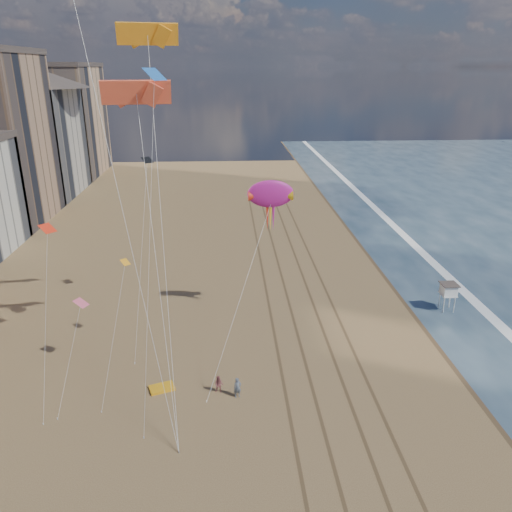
{
  "coord_description": "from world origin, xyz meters",
  "views": [
    {
      "loc": [
        -5.8,
        -17.29,
        25.98
      ],
      "look_at": [
        -3.23,
        26.0,
        9.5
      ],
      "focal_mm": 35.0,
      "sensor_mm": 36.0,
      "label": 1
    }
  ],
  "objects_px": {
    "kite_flyer_a": "(238,388)",
    "show_kite": "(271,194)",
    "grounded_kite": "(162,388)",
    "kite_flyer_b": "(219,385)",
    "lifeguard_stand": "(449,290)"
  },
  "relations": [
    {
      "from": "kite_flyer_a",
      "to": "show_kite",
      "type": "bearing_deg",
      "value": 56.19
    },
    {
      "from": "lifeguard_stand",
      "to": "show_kite",
      "type": "bearing_deg",
      "value": -177.75
    },
    {
      "from": "kite_flyer_b",
      "to": "lifeguard_stand",
      "type": "bearing_deg",
      "value": 42.16
    },
    {
      "from": "grounded_kite",
      "to": "show_kite",
      "type": "relative_size",
      "value": 0.1
    },
    {
      "from": "lifeguard_stand",
      "to": "kite_flyer_a",
      "type": "xyz_separation_m",
      "value": [
        -24.09,
        -14.55,
        -1.63
      ]
    },
    {
      "from": "lifeguard_stand",
      "to": "show_kite",
      "type": "height_order",
      "value": "show_kite"
    },
    {
      "from": "grounded_kite",
      "to": "kite_flyer_b",
      "type": "bearing_deg",
      "value": -28.19
    },
    {
      "from": "show_kite",
      "to": "kite_flyer_a",
      "type": "height_order",
      "value": "show_kite"
    },
    {
      "from": "grounded_kite",
      "to": "kite_flyer_a",
      "type": "relative_size",
      "value": 1.15
    },
    {
      "from": "grounded_kite",
      "to": "show_kite",
      "type": "bearing_deg",
      "value": 30.89
    },
    {
      "from": "lifeguard_stand",
      "to": "grounded_kite",
      "type": "distance_m",
      "value": 33.35
    },
    {
      "from": "lifeguard_stand",
      "to": "kite_flyer_b",
      "type": "xyz_separation_m",
      "value": [
        -25.66,
        -13.88,
        -1.74
      ]
    },
    {
      "from": "show_kite",
      "to": "kite_flyer_b",
      "type": "distance_m",
      "value": 19.35
    },
    {
      "from": "lifeguard_stand",
      "to": "kite_flyer_b",
      "type": "height_order",
      "value": "lifeguard_stand"
    },
    {
      "from": "show_kite",
      "to": "kite_flyer_a",
      "type": "relative_size",
      "value": 11.27
    }
  ]
}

